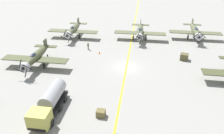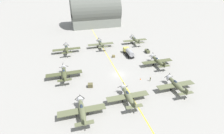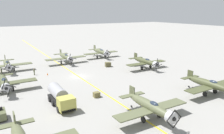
# 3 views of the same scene
# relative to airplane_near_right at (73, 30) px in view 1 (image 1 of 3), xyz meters

# --- Properties ---
(ground_plane) EXTENTS (400.00, 400.00, 0.00)m
(ground_plane) POSITION_rel_airplane_near_right_xyz_m (-14.08, 13.39, -2.01)
(ground_plane) COLOR gray
(taxiway_stripe) EXTENTS (0.30, 160.00, 0.01)m
(taxiway_stripe) POSITION_rel_airplane_near_right_xyz_m (-14.08, 13.39, -2.01)
(taxiway_stripe) COLOR yellow
(taxiway_stripe) RESTS_ON ground
(airplane_near_right) EXTENTS (12.00, 9.98, 3.65)m
(airplane_near_right) POSITION_rel_airplane_near_right_xyz_m (0.00, 0.00, 0.00)
(airplane_near_right) COLOR #5C6142
(airplane_near_right) RESTS_ON ground
(airplane_near_left) EXTENTS (12.00, 9.98, 3.65)m
(airplane_near_left) POSITION_rel_airplane_near_right_xyz_m (-28.94, -3.28, -0.00)
(airplane_near_left) COLOR #5A5F40
(airplane_near_left) RESTS_ON ground
(airplane_near_center) EXTENTS (12.00, 9.98, 3.73)m
(airplane_near_center) POSITION_rel_airplane_near_right_xyz_m (-15.97, -1.13, -0.00)
(airplane_near_center) COLOR #5E6344
(airplane_near_center) RESTS_ON ground
(airplane_mid_right) EXTENTS (12.00, 9.98, 3.69)m
(airplane_mid_right) POSITION_rel_airplane_near_right_xyz_m (2.16, 15.61, -0.00)
(airplane_mid_right) COLOR #4D5233
(airplane_mid_right) RESTS_ON ground
(fuel_tanker) EXTENTS (2.68, 8.00, 2.98)m
(fuel_tanker) POSITION_rel_airplane_near_right_xyz_m (-5.21, 27.39, -0.50)
(fuel_tanker) COLOR black
(fuel_tanker) RESTS_ON ground
(ground_crew_walking) EXTENTS (0.35, 0.35, 1.62)m
(ground_crew_walking) POSITION_rel_airplane_near_right_xyz_m (-5.25, 6.66, -1.13)
(ground_crew_walking) COLOR #515638
(ground_crew_walking) RESTS_ON ground
(supply_crate_by_tanker) EXTENTS (1.74, 1.55, 1.26)m
(supply_crate_by_tanker) POSITION_rel_airplane_near_right_xyz_m (-24.94, 8.71, -1.38)
(supply_crate_by_tanker) COLOR brown
(supply_crate_by_tanker) RESTS_ON ground
(supply_crate_mid_lane) EXTENTS (1.18, 1.00, 0.94)m
(supply_crate_mid_lane) POSITION_rel_airplane_near_right_xyz_m (-11.97, 27.22, -1.54)
(supply_crate_mid_lane) COLOR brown
(supply_crate_mid_lane) RESTS_ON ground
(traffic_cone) EXTENTS (0.36, 0.36, 0.55)m
(traffic_cone) POSITION_rel_airplane_near_right_xyz_m (-8.01, 8.36, -1.74)
(traffic_cone) COLOR orange
(traffic_cone) RESTS_ON ground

